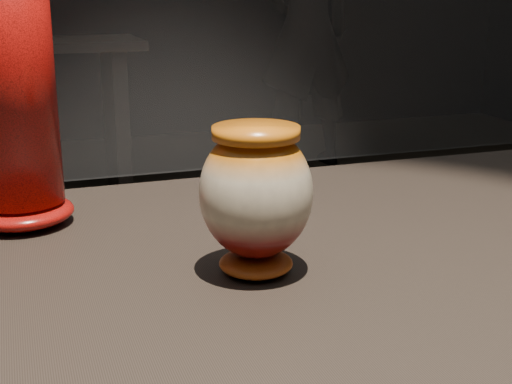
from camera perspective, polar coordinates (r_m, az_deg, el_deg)
main_vase at (r=0.74m, az=0.00°, el=-0.21°), size 0.14×0.14×0.16m
tall_vase at (r=0.92m, az=-19.13°, el=9.17°), size 0.14×0.14×0.41m
back_vase_right at (r=4.10m, az=-16.65°, el=12.44°), size 0.07×0.07×0.12m
visitor at (r=4.75m, az=4.07°, el=12.81°), size 0.68×0.47×1.80m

